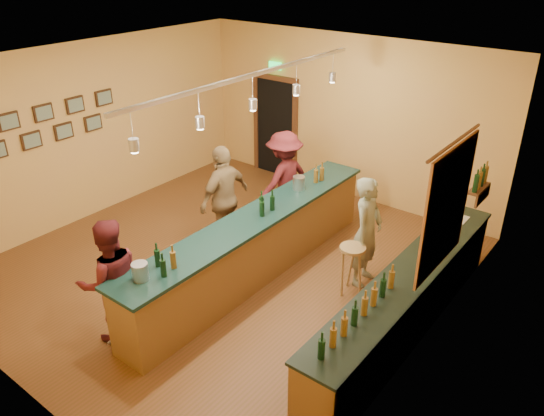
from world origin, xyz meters
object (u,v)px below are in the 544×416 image
Objects in this scene: back_counter at (405,302)px; bar_stool at (352,255)px; customer_c at (284,179)px; bartender at (367,232)px; customer_b at (225,198)px; tasting_bar at (255,242)px; customer_a at (111,281)px.

back_counter reaches higher than bar_stool.
bartender is at bearing 77.98° from customer_c.
customer_b is (-2.36, -0.52, 0.05)m from bartender.
tasting_bar is at bearing 118.10° from bartender.
tasting_bar reaches higher than bar_stool.
customer_c is (0.28, 1.28, -0.03)m from customer_b.
customer_a reaches higher than tasting_bar.
tasting_bar is 2.88× the size of customer_c.
customer_a is 0.97× the size of customer_c.
bartender is 3.67m from customer_a.
customer_a is at bearing -104.01° from tasting_bar.
tasting_bar is 1.68m from bartender.
back_counter is 2.57× the size of customer_c.
customer_a is 2.20× the size of bar_stool.
customer_b is (-0.43, 2.60, 0.05)m from customer_a.
tasting_bar reaches higher than back_counter.
tasting_bar is 1.10m from customer_b.
back_counter is at bearing -19.01° from bar_stool.
customer_a is (-1.94, -3.12, -0.00)m from bartender.
customer_b is at bearing 97.03° from bartender.
tasting_bar is at bearing -159.04° from bar_stool.
customer_c reaches higher than bartender.
tasting_bar is 1.84m from customer_c.
tasting_bar is at bearing 30.60° from customer_c.
tasting_bar is 1.48m from bar_stool.
tasting_bar is 2.80× the size of customer_b.
customer_c is (-0.15, 3.88, 0.03)m from customer_a.
customer_a is 3.88m from customer_c.
bartender reaches higher than bar_stool.
bartender is 2.42m from customer_b.
customer_b reaches higher than back_counter.
bartender is at bearing 33.43° from tasting_bar.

